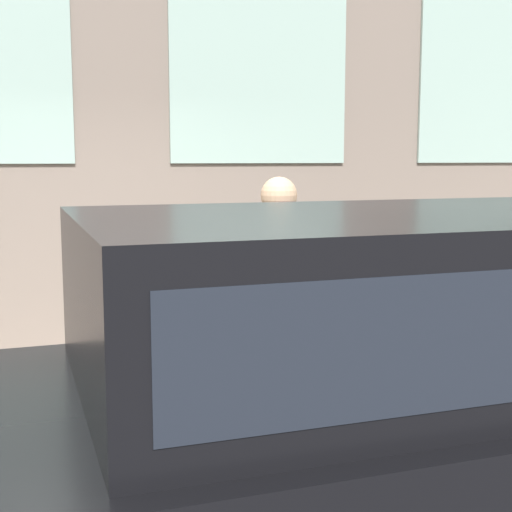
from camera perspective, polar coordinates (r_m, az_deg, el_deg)
ground_plane at (r=4.69m, az=-5.64°, el=-16.31°), size 80.00×80.00×0.00m
sidewalk at (r=5.72m, az=-8.37°, el=-11.01°), size 2.30×60.00×0.16m
fire_hydrant at (r=5.03m, az=-1.87°, el=-8.26°), size 0.37×0.48×0.72m
person at (r=5.10m, az=1.82°, el=-0.95°), size 0.39×0.26×1.63m
parked_truck_black_near at (r=3.49m, az=13.04°, el=-8.21°), size 1.95×5.27×1.68m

